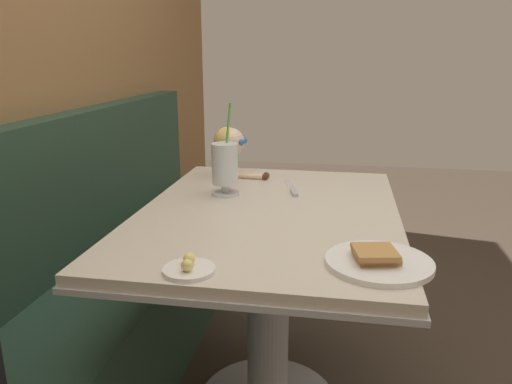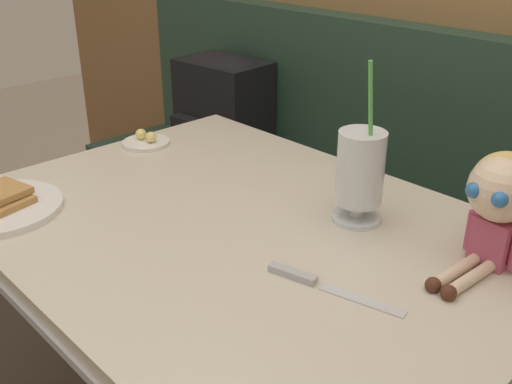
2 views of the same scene
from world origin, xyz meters
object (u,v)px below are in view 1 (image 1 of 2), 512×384
at_px(milkshake_glass, 225,166).
at_px(seated_doll, 230,145).
at_px(toast_plate, 378,261).
at_px(butter_knife, 293,190).
at_px(butter_saucer, 189,268).

bearing_deg(milkshake_glass, seated_doll, 8.47).
relative_size(toast_plate, seated_doll, 1.13).
distance_m(milkshake_glass, butter_knife, 0.26).
relative_size(butter_saucer, butter_knife, 0.52).
distance_m(milkshake_glass, butter_saucer, 0.63).
height_order(toast_plate, milkshake_glass, milkshake_glass).
height_order(milkshake_glass, butter_knife, milkshake_glass).
xyz_separation_m(butter_saucer, seated_doll, (0.88, 0.10, 0.12)).
distance_m(butter_knife, seated_doll, 0.34).
bearing_deg(milkshake_glass, butter_saucer, -174.18).
distance_m(toast_plate, butter_knife, 0.65).
bearing_deg(toast_plate, seated_doll, 34.44).
xyz_separation_m(toast_plate, milkshake_glass, (0.51, 0.49, 0.09)).
bearing_deg(butter_saucer, toast_plate, -75.29).
bearing_deg(toast_plate, butter_knife, 23.60).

